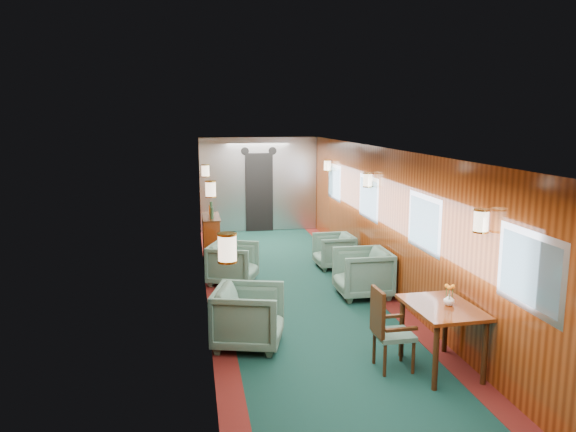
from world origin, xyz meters
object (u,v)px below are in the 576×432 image
Objects in this scene: armchair_right_near at (363,273)px; armchair_right_far at (334,251)px; credenza at (211,239)px; armchair_left_far at (233,263)px; armchair_left_near at (249,317)px; side_chair at (387,326)px; dining_table at (442,316)px.

armchair_right_near is 1.18× the size of armchair_right_far.
credenza is 1.56× the size of armchair_left_far.
armchair_left_far is at bearing 15.40° from armchair_left_near.
side_chair is at bearing -8.75° from armchair_right_far.
dining_table is 5.83m from credenza.
armchair_right_near is (0.54, 2.66, -0.14)m from side_chair.
credenza is 1.49m from armchair_left_far.
side_chair is 4.02m from armchair_left_far.
armchair_left_far is (0.33, -1.45, -0.13)m from credenza.
credenza is 3.46m from armchair_right_near.
armchair_left_near is (-2.13, 1.07, -0.26)m from dining_table.
dining_table reaches higher than armchair_right_far.
armchair_right_far is at bearing -16.89° from credenza.
armchair_right_near is at bearing -97.12° from armchair_left_far.
credenza is at bearing -136.88° from armchair_right_near.
dining_table is 2.78m from armchair_right_near.
armchair_right_near reaches higher than dining_table.
dining_table is 1.24× the size of armchair_right_near.
armchair_right_near reaches higher than armchair_right_far.
armchair_left_far is at bearing -117.84° from armchair_right_near.
armchair_right_near is 1.81m from armchair_right_far.
armchair_right_near is at bearing -34.59° from armchair_left_near.
dining_table is at bearing -101.06° from armchair_left_near.
dining_table is 1.34× the size of armchair_left_far.
armchair_right_near is (-0.08, 2.77, -0.26)m from dining_table.
credenza is 2.46m from armchair_right_far.
armchair_right_far is at bearing -179.44° from armchair_right_near.
credenza is at bearing 33.45° from armchair_left_far.
armchair_right_far is at bearing -49.31° from armchair_left_far.
armchair_right_far is (-0.02, 1.81, -0.06)m from armchair_right_near.
side_chair reaches higher than armchair_right_far.
side_chair reaches higher than armchair_left_near.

